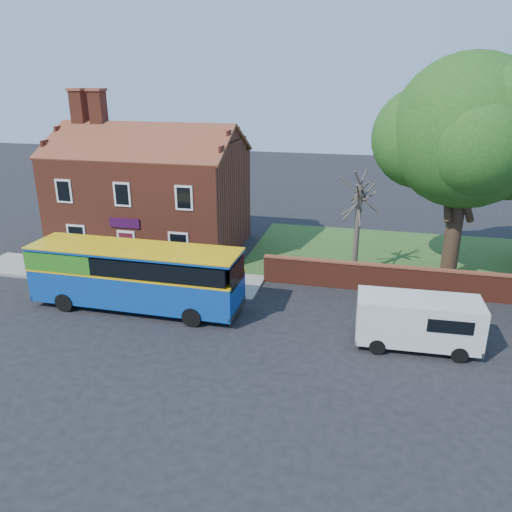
# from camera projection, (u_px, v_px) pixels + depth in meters

# --- Properties ---
(ground) EXTENTS (120.00, 120.00, 0.00)m
(ground) POSITION_uv_depth(u_px,v_px,m) (190.00, 332.00, 23.46)
(ground) COLOR black
(ground) RESTS_ON ground
(pavement) EXTENTS (18.00, 3.50, 0.12)m
(pavement) POSITION_uv_depth(u_px,v_px,m) (115.00, 274.00, 30.25)
(pavement) COLOR gray
(pavement) RESTS_ON ground
(kerb) EXTENTS (18.00, 0.15, 0.14)m
(kerb) POSITION_uv_depth(u_px,v_px,m) (100.00, 285.00, 28.64)
(kerb) COLOR slate
(kerb) RESTS_ON ground
(grass_strip) EXTENTS (26.00, 12.00, 0.04)m
(grass_strip) POSITION_uv_depth(u_px,v_px,m) (449.00, 261.00, 32.48)
(grass_strip) COLOR #426B28
(grass_strip) RESTS_ON ground
(shop_building) EXTENTS (12.30, 8.13, 10.50)m
(shop_building) POSITION_uv_depth(u_px,v_px,m) (151.00, 199.00, 34.38)
(shop_building) COLOR brown
(shop_building) RESTS_ON ground
(boundary_wall) EXTENTS (22.00, 0.38, 1.60)m
(boundary_wall) POSITION_uv_depth(u_px,v_px,m) (464.00, 285.00, 26.72)
(boundary_wall) COLOR maroon
(boundary_wall) RESTS_ON ground
(bus) EXTENTS (10.86, 2.87, 3.30)m
(bus) POSITION_uv_depth(u_px,v_px,m) (129.00, 274.00, 25.43)
(bus) COLOR #0D4099
(bus) RESTS_ON ground
(van_near) EXTENTS (5.35, 2.35, 2.32)m
(van_near) POSITION_uv_depth(u_px,v_px,m) (418.00, 320.00, 21.79)
(van_near) COLOR silver
(van_near) RESTS_ON ground
(large_tree) EXTENTS (10.39, 8.22, 12.67)m
(large_tree) POSITION_uv_depth(u_px,v_px,m) (468.00, 136.00, 26.98)
(large_tree) COLOR black
(large_tree) RESTS_ON ground
(bare_tree) EXTENTS (2.27, 2.70, 6.04)m
(bare_tree) POSITION_uv_depth(u_px,v_px,m) (357.00, 226.00, 29.22)
(bare_tree) COLOR #4C4238
(bare_tree) RESTS_ON ground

